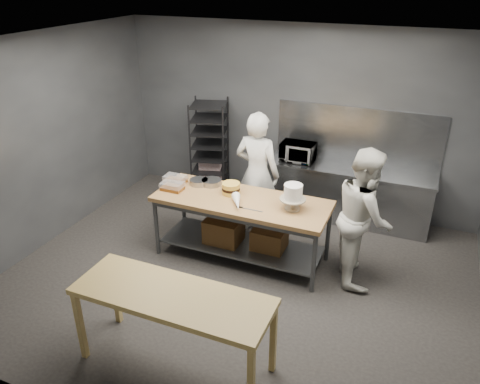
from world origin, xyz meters
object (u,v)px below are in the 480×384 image
object	(u,v)px
chef_behind	(257,174)
frosted_cake_stand	(293,194)
work_table	(242,221)
speed_rack	(210,151)
microwave	(298,152)
layer_cake	(231,188)
near_counter	(173,301)
chef_right	(364,216)

from	to	relation	value
chef_behind	frosted_cake_stand	xyz separation A→B (m)	(0.80, -0.81, 0.18)
work_table	speed_rack	size ratio (longest dim) A/B	1.37
microwave	layer_cake	size ratio (longest dim) A/B	2.16
speed_rack	frosted_cake_stand	world-z (taller)	speed_rack
near_counter	chef_right	size ratio (longest dim) A/B	1.10
layer_cake	speed_rack	bearing A→B (deg)	125.37
work_table	chef_behind	world-z (taller)	chef_behind
work_table	chef_behind	size ratio (longest dim) A/B	1.25
near_counter	frosted_cake_stand	xyz separation A→B (m)	(0.57, 2.10, 0.33)
near_counter	frosted_cake_stand	world-z (taller)	frosted_cake_stand
chef_behind	chef_right	size ratio (longest dim) A/B	1.05
work_table	layer_cake	size ratio (longest dim) A/B	9.56
chef_right	microwave	bearing A→B (deg)	23.82
chef_behind	work_table	bearing A→B (deg)	99.63
speed_rack	microwave	distance (m)	1.56
frosted_cake_stand	speed_rack	bearing A→B (deg)	140.88
near_counter	microwave	xyz separation A→B (m)	(0.14, 3.79, 0.24)
near_counter	speed_rack	distance (m)	3.97
near_counter	layer_cake	xyz separation A→B (m)	(-0.35, 2.21, 0.19)
frosted_cake_stand	work_table	bearing A→B (deg)	178.81
chef_right	chef_behind	bearing A→B (deg)	52.32
speed_rack	chef_behind	world-z (taller)	chef_behind
speed_rack	chef_behind	xyz separation A→B (m)	(1.19, -0.80, 0.10)
near_counter	frosted_cake_stand	bearing A→B (deg)	74.80
chef_behind	frosted_cake_stand	size ratio (longest dim) A/B	5.48
near_counter	layer_cake	world-z (taller)	layer_cake
work_table	microwave	distance (m)	1.77
microwave	layer_cake	bearing A→B (deg)	-107.06
microwave	frosted_cake_stand	xyz separation A→B (m)	(0.43, -1.69, 0.09)
speed_rack	frosted_cake_stand	size ratio (longest dim) A/B	5.01
chef_behind	microwave	distance (m)	0.96
near_counter	speed_rack	bearing A→B (deg)	110.86
near_counter	frosted_cake_stand	size ratio (longest dim) A/B	5.73
work_table	near_counter	size ratio (longest dim) A/B	1.20
frosted_cake_stand	layer_cake	size ratio (longest dim) A/B	1.39
work_table	chef_right	xyz separation A→B (m)	(1.60, 0.17, 0.34)
near_counter	layer_cake	bearing A→B (deg)	98.97
chef_behind	microwave	world-z (taller)	chef_behind
near_counter	speed_rack	size ratio (longest dim) A/B	1.14
frosted_cake_stand	chef_behind	bearing A→B (deg)	134.55
speed_rack	chef_behind	distance (m)	1.44
speed_rack	chef_right	distance (m)	3.20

